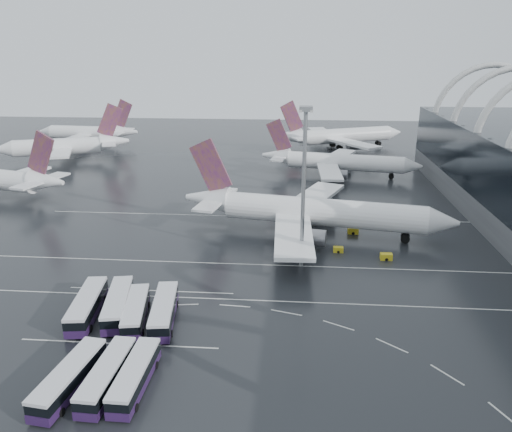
# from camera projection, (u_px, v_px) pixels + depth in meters

# --- Properties ---
(ground) EXTENTS (420.00, 420.00, 0.00)m
(ground) POSITION_uv_depth(u_px,v_px,m) (293.00, 296.00, 82.39)
(ground) COLOR black
(ground) RESTS_ON ground
(lane_marking_near) EXTENTS (120.00, 0.25, 0.01)m
(lane_marking_near) POSITION_uv_depth(u_px,v_px,m) (293.00, 302.00, 80.51)
(lane_marking_near) COLOR silver
(lane_marking_near) RESTS_ON ground
(lane_marking_mid) EXTENTS (120.00, 0.25, 0.01)m
(lane_marking_mid) POSITION_uv_depth(u_px,v_px,m) (294.00, 266.00, 93.71)
(lane_marking_mid) COLOR silver
(lane_marking_mid) RESTS_ON ground
(lane_marking_far) EXTENTS (120.00, 0.25, 0.01)m
(lane_marking_far) POSITION_uv_depth(u_px,v_px,m) (295.00, 218.00, 120.13)
(lane_marking_far) COLOR silver
(lane_marking_far) RESTS_ON ground
(bus_bay_line_south) EXTENTS (28.00, 0.25, 0.01)m
(bus_bay_line_south) POSITION_uv_depth(u_px,v_px,m) (119.00, 344.00, 69.14)
(bus_bay_line_south) COLOR silver
(bus_bay_line_south) RESTS_ON ground
(bus_bay_line_north) EXTENTS (28.00, 0.25, 0.01)m
(bus_bay_line_north) POSITION_uv_depth(u_px,v_px,m) (151.00, 290.00, 84.24)
(bus_bay_line_north) COLOR silver
(bus_bay_line_north) RESTS_ON ground
(airliner_main) EXTENTS (59.33, 51.35, 20.15)m
(airliner_main) POSITION_uv_depth(u_px,v_px,m) (310.00, 212.00, 108.18)
(airliner_main) COLOR white
(airliner_main) RESTS_ON ground
(airliner_gate_b) EXTENTS (50.20, 44.53, 17.47)m
(airliner_gate_b) POSITION_uv_depth(u_px,v_px,m) (337.00, 162.00, 157.73)
(airliner_gate_b) COLOR white
(airliner_gate_b) RESTS_ON ground
(airliner_gate_c) EXTENTS (52.94, 48.36, 19.80)m
(airliner_gate_c) POSITION_uv_depth(u_px,v_px,m) (339.00, 136.00, 199.65)
(airliner_gate_c) COLOR white
(airliner_gate_c) RESTS_ON ground
(jet_remote_west) EXTENTS (43.63, 35.39, 19.13)m
(jet_remote_west) POSITION_uv_depth(u_px,v_px,m) (0.00, 180.00, 134.69)
(jet_remote_west) COLOR white
(jet_remote_west) RESTS_ON ground
(jet_remote_mid) EXTENTS (44.92, 36.57, 20.04)m
(jet_remote_mid) POSITION_uv_depth(u_px,v_px,m) (66.00, 146.00, 178.58)
(jet_remote_mid) COLOR white
(jet_remote_mid) RESTS_ON ground
(jet_remote_far) EXTENTS (43.89, 35.38, 19.11)m
(jet_remote_far) POSITION_uv_depth(u_px,v_px,m) (89.00, 133.00, 207.64)
(jet_remote_far) COLOR white
(jet_remote_far) RESTS_ON ground
(bus_row_near_a) EXTENTS (4.90, 14.07, 3.39)m
(bus_row_near_a) POSITION_uv_depth(u_px,v_px,m) (87.00, 305.00, 75.60)
(bus_row_near_a) COLOR #27143F
(bus_row_near_a) RESTS_ON ground
(bus_row_near_b) EXTENTS (5.54, 13.85, 3.33)m
(bus_row_near_b) POSITION_uv_depth(u_px,v_px,m) (118.00, 304.00, 76.05)
(bus_row_near_b) COLOR #27143F
(bus_row_near_b) RESTS_ON ground
(bus_row_near_c) EXTENTS (5.03, 12.86, 3.09)m
(bus_row_near_c) POSITION_uv_depth(u_px,v_px,m) (136.00, 311.00, 74.29)
(bus_row_near_c) COLOR #27143F
(bus_row_near_c) RESTS_ON ground
(bus_row_near_d) EXTENTS (4.84, 13.74, 3.31)m
(bus_row_near_d) POSITION_uv_depth(u_px,v_px,m) (164.00, 311.00, 74.19)
(bus_row_near_d) COLOR #27143F
(bus_row_near_d) RESTS_ON ground
(bus_row_far_a) EXTENTS (4.50, 13.29, 3.21)m
(bus_row_far_a) POSITION_uv_depth(u_px,v_px,m) (69.00, 378.00, 59.22)
(bus_row_far_a) COLOR #27143F
(bus_row_far_a) RESTS_ON ground
(bus_row_far_b) EXTENTS (3.39, 12.74, 3.11)m
(bus_row_far_b) POSITION_uv_depth(u_px,v_px,m) (107.00, 375.00, 59.75)
(bus_row_far_b) COLOR #27143F
(bus_row_far_b) RESTS_ON ground
(bus_row_far_c) EXTENTS (3.15, 12.49, 3.06)m
(bus_row_far_c) POSITION_uv_depth(u_px,v_px,m) (135.00, 376.00, 59.70)
(bus_row_far_c) COLOR #27143F
(bus_row_far_c) RESTS_ON ground
(floodlight_mast) EXTENTS (2.26, 2.26, 29.50)m
(floodlight_mast) POSITION_uv_depth(u_px,v_px,m) (304.00, 169.00, 88.02)
(floodlight_mast) COLOR gray
(floodlight_mast) RESTS_ON ground
(gse_cart_belly_a) EXTENTS (2.26, 1.34, 1.23)m
(gse_cart_belly_a) POSITION_uv_depth(u_px,v_px,m) (386.00, 257.00, 96.28)
(gse_cart_belly_a) COLOR gold
(gse_cart_belly_a) RESTS_ON ground
(gse_cart_belly_c) EXTENTS (1.97, 1.16, 1.07)m
(gse_cart_belly_c) POSITION_uv_depth(u_px,v_px,m) (338.00, 249.00, 99.85)
(gse_cart_belly_c) COLOR gold
(gse_cart_belly_c) RESTS_ON ground
(gse_cart_belly_e) EXTENTS (2.32, 1.37, 1.27)m
(gse_cart_belly_e) POSITION_uv_depth(u_px,v_px,m) (353.00, 231.00, 109.73)
(gse_cart_belly_e) COLOR gold
(gse_cart_belly_e) RESTS_ON ground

